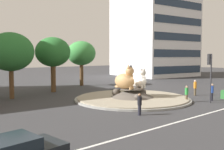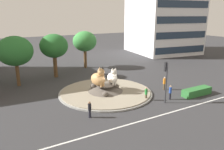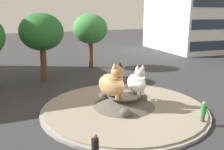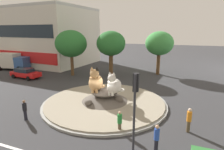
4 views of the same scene
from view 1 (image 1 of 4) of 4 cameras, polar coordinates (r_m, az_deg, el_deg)
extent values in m
plane|color=#333335|center=(26.86, 4.54, -5.50)|extent=(160.00, 160.00, 0.00)
cube|color=silver|center=(21.84, 20.70, -8.00)|extent=(112.00, 0.20, 0.01)
cylinder|color=gray|center=(26.84, 4.54, -5.31)|extent=(11.96, 11.96, 0.18)
cylinder|color=gray|center=(26.82, 4.54, -5.00)|extent=(11.48, 11.48, 0.11)
cone|color=#564F47|center=(26.74, 4.55, -3.92)|extent=(4.46, 4.46, 0.91)
cylinder|color=#564F47|center=(26.69, 4.55, -3.08)|extent=(2.45, 2.45, 0.12)
ellipsoid|color=#564F47|center=(27.73, 6.84, -3.84)|extent=(0.91, 0.66, 0.73)
ellipsoid|color=#564F47|center=(27.19, 0.96, -3.90)|extent=(1.00, 0.84, 0.80)
ellipsoid|color=#564F47|center=(24.96, 5.80, -4.88)|extent=(0.74, 0.70, 0.59)
ellipsoid|color=tan|center=(25.99, 2.82, -1.38)|extent=(1.92, 2.46, 1.58)
cylinder|color=tan|center=(25.75, 3.65, -1.04)|extent=(1.27, 1.27, 0.99)
sphere|color=tan|center=(25.61, 3.96, 0.86)|extent=(0.87, 0.87, 0.87)
torus|color=tan|center=(26.82, 1.57, -2.56)|extent=(1.11, 1.11, 0.20)
cone|color=black|center=(25.80, 4.23, 2.00)|extent=(0.44, 0.44, 0.35)
cone|color=tan|center=(25.38, 3.71, 1.97)|extent=(0.44, 0.44, 0.35)
cylinder|color=tan|center=(25.82, 4.52, -2.75)|extent=(0.28, 0.28, 0.39)
cylinder|color=tan|center=(25.51, 4.13, -2.83)|extent=(0.28, 0.28, 0.39)
ellipsoid|color=silver|center=(27.30, 6.07, -1.35)|extent=(1.42, 2.02, 1.37)
cylinder|color=silver|center=(27.00, 6.58, -1.09)|extent=(0.99, 0.99, 0.86)
sphere|color=silver|center=(26.84, 6.79, 0.48)|extent=(0.75, 0.75, 0.75)
torus|color=silver|center=(28.15, 5.55, -2.30)|extent=(0.81, 0.81, 0.17)
cone|color=silver|center=(26.95, 7.13, 1.42)|extent=(0.34, 0.34, 0.31)
cone|color=silver|center=(26.68, 6.45, 1.40)|extent=(0.34, 0.34, 0.31)
cylinder|color=silver|center=(26.94, 7.25, -2.54)|extent=(0.24, 0.24, 0.34)
cylinder|color=silver|center=(26.74, 6.74, -2.58)|extent=(0.24, 0.24, 0.34)
cylinder|color=#2D2D33|center=(26.43, 21.19, -0.73)|extent=(0.14, 0.14, 4.75)
cube|color=black|center=(26.44, 20.86, 3.30)|extent=(0.33, 0.26, 1.05)
sphere|color=red|center=(26.47, 20.72, 3.98)|extent=(0.18, 0.18, 0.18)
sphere|color=#392706|center=(26.47, 20.71, 3.30)|extent=(0.18, 0.18, 0.18)
sphere|color=black|center=(26.48, 20.69, 2.62)|extent=(0.18, 0.18, 0.18)
cube|color=silver|center=(62.01, 9.36, 12.67)|extent=(16.72, 17.32, 27.46)
cube|color=#233347|center=(55.87, 14.63, 1.18)|extent=(13.83, 1.92, 1.56)
cube|color=#233347|center=(55.81, 14.70, 4.70)|extent=(13.83, 1.92, 1.56)
cube|color=#233347|center=(55.95, 14.76, 8.21)|extent=(13.83, 1.92, 1.56)
cube|color=#233347|center=(56.30, 14.83, 11.70)|extent=(13.83, 1.92, 1.56)
cube|color=#233347|center=(56.86, 14.89, 15.13)|extent=(13.83, 1.92, 1.56)
cylinder|color=brown|center=(29.23, -21.50, -1.96)|extent=(0.48, 0.48, 3.06)
ellipsoid|color=#286B2D|center=(29.09, -21.69, 4.84)|extent=(4.84, 4.84, 4.11)
cylinder|color=brown|center=(33.21, -12.96, -0.85)|extent=(0.62, 0.62, 3.32)
ellipsoid|color=#286B2D|center=(33.09, -13.05, 5.04)|extent=(4.38, 4.38, 3.73)
cylinder|color=brown|center=(39.80, -6.81, -0.01)|extent=(0.57, 0.57, 3.25)
ellipsoid|color=#3D8E42|center=(39.70, -6.85, 4.86)|extent=(4.38, 4.38, 3.73)
cylinder|color=brown|center=(31.04, 18.03, -3.60)|extent=(0.25, 0.25, 0.83)
cylinder|color=orange|center=(30.94, 18.06, -2.18)|extent=(0.33, 0.33, 0.72)
sphere|color=beige|center=(30.90, 18.08, -1.29)|extent=(0.24, 0.24, 0.24)
cylinder|color=brown|center=(26.32, 16.28, -5.02)|extent=(0.24, 0.24, 0.75)
cylinder|color=#288C38|center=(26.22, 16.31, -3.51)|extent=(0.33, 0.33, 0.65)
sphere|color=tan|center=(26.17, 16.33, -2.57)|extent=(0.22, 0.22, 0.22)
cylinder|color=black|center=(19.85, 6.17, -7.81)|extent=(0.25, 0.25, 0.78)
cylinder|color=black|center=(19.71, 6.18, -5.72)|extent=(0.33, 0.33, 0.68)
sphere|color=#936B4C|center=(19.64, 6.19, -4.42)|extent=(0.23, 0.23, 0.23)
cylinder|color=black|center=(27.99, 21.37, -4.54)|extent=(0.23, 0.23, 0.81)
cylinder|color=#284CB2|center=(27.89, 21.41, -3.01)|extent=(0.31, 0.31, 0.70)
sphere|color=tan|center=(27.83, 21.44, -2.05)|extent=(0.23, 0.23, 0.23)
cube|color=#19232D|center=(10.35, -23.04, -14.34)|extent=(2.46, 1.90, 0.47)
camera|label=2|loc=(9.70, 91.15, 33.81)|focal=35.28mm
camera|label=3|loc=(11.54, 27.16, 15.31)|focal=38.77mm
camera|label=4|loc=(25.72, 42.68, 8.67)|focal=29.39mm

